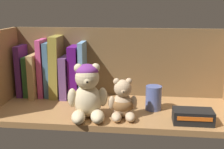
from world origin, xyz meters
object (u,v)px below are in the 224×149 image
Objects in this scene: book_4 at (49,69)px; teddy_bear_larger at (88,93)px; small_product_box at (193,116)px; book_0 at (23,70)px; teddy_bear_smaller at (123,102)px; book_8 at (83,70)px; book_5 at (57,66)px; pillar_candle at (154,98)px; book_7 at (75,71)px; book_3 at (43,68)px; book_6 at (67,76)px; book_2 at (37,74)px; book_1 at (30,76)px.

teddy_bear_larger is at bearing -46.85° from book_4.
book_0 is at bearing 161.31° from small_product_box.
teddy_bear_larger is 11.51cm from teddy_bear_smaller.
book_8 is 1.23× the size of teddy_bear_larger.
teddy_bear_smaller is at bearing 6.71° from teddy_bear_larger.
book_5 reaches higher than teddy_bear_larger.
book_8 is 2.59× the size of pillar_candle.
book_7 is 0.93× the size of book_8.
book_4 is at bearing 180.00° from book_8.
pillar_candle is 15.57cm from small_product_box.
teddy_bear_larger reaches higher than teddy_bear_smaller.
book_3 is 1.05× the size of book_4.
book_7 is 22.17cm from teddy_bear_larger.
book_6 is (6.74, -0.00, -2.57)cm from book_4.
teddy_bear_larger is (8.75, -20.30, -1.72)cm from book_7.
book_8 is (10.15, 0.00, -1.08)cm from book_5.
book_3 is (2.61, 0.00, 2.72)cm from book_2.
book_7 is (3.54, 0.00, 1.98)cm from book_6.
book_3 is 44.36cm from pillar_candle.
book_4 is at bearing 0.00° from book_2.
teddy_bear_larger is (21.49, -20.30, -2.86)cm from book_3.
teddy_bear_larger is at bearing -66.68° from book_7.
book_3 reaches higher than book_8.
book_2 is at bearing 159.56° from small_product_box.
book_5 is (3.19, 0.00, 1.25)cm from book_4.
book_5 reaches higher than teddy_bear_smaller.
book_5 is 1.36× the size of teddy_bear_larger.
book_2 is at bearing -180.00° from book_7.
book_5 is 10.20cm from book_8.
book_8 reaches higher than teddy_bear_larger.
book_7 is (18.28, 0.00, 2.16)cm from book_1.
small_product_box is (56.63, -21.11, -6.30)cm from book_2.
book_0 is 1.65× the size of small_product_box.
small_product_box is at bearing -5.56° from teddy_bear_smaller.
book_3 is at bearing 0.00° from book_1.
book_4 is 27.92cm from teddy_bear_larger.
book_7 reaches higher than book_2.
book_2 reaches higher than book_1.
book_3 is at bearing -180.00° from book_4.
book_5 is 53.66cm from small_product_box.
book_1 is 8.46cm from book_4.
book_5 reaches higher than book_4.
book_6 reaches higher than book_1.
book_0 reaches higher than small_product_box.
small_product_box is (51.56, -21.11, -8.46)cm from book_4.
book_0 is at bearing 180.00° from book_7.
teddy_bear_larger is at bearing -43.37° from book_3.
pillar_candle is at bearing -16.53° from book_5.
book_3 is at bearing 0.00° from book_2.
book_2 is (2.93, 0.00, 0.58)cm from book_1.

